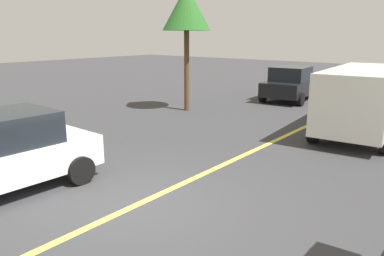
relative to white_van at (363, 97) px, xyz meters
name	(u,v)px	position (x,y,z in m)	size (l,w,h in m)	color
ground_plane	(136,206)	(-8.32, 1.84, -1.27)	(80.00, 80.00, 0.00)	#38383A
lane_marking_centre	(223,165)	(-5.32, 1.84, -1.26)	(28.00, 0.16, 0.01)	#E0D14C
white_van	(363,97)	(0.00, 0.00, 0.00)	(5.36, 2.63, 2.20)	silver
car_black_mid_road	(291,84)	(4.91, 4.72, -0.42)	(4.04, 2.40, 1.70)	black
tree_centre_verge	(186,9)	(-0.38, 7.15, 3.00)	(2.03, 2.03, 5.22)	#513823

